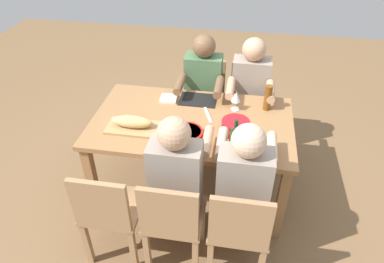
{
  "coord_description": "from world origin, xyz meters",
  "views": [
    {
      "loc": [
        0.38,
        -2.29,
        2.35
      ],
      "look_at": [
        0.0,
        0.0,
        0.63
      ],
      "focal_mm": 33.04,
      "sensor_mm": 36.0,
      "label": 1
    }
  ],
  "objects_px": {
    "wine_glass": "(236,98)",
    "chair_near_right": "(239,228)",
    "serving_bowl_salad": "(236,126)",
    "beer_bottle": "(268,98)",
    "chair_near_center": "(172,219)",
    "cup_near_right": "(260,142)",
    "diner_near_center": "(177,177)",
    "serving_bowl_fruit": "(187,135)",
    "chair_near_left": "(109,211)",
    "diner_far_right": "(250,91)",
    "wine_bottle": "(235,142)",
    "diner_near_right": "(243,185)",
    "chair_far_right": "(248,101)",
    "chair_far_center": "(205,97)",
    "cutting_board": "(133,128)",
    "napkin_stack": "(169,99)",
    "diner_far_center": "(203,88)",
    "dining_table": "(192,129)",
    "bread_loaf": "(132,122)"
  },
  "relations": [
    {
      "from": "diner_near_center",
      "to": "chair_near_left",
      "type": "height_order",
      "value": "diner_near_center"
    },
    {
      "from": "chair_near_right",
      "to": "beer_bottle",
      "type": "distance_m",
      "value": 1.14
    },
    {
      "from": "chair_near_center",
      "to": "chair_near_right",
      "type": "relative_size",
      "value": 1.0
    },
    {
      "from": "chair_far_center",
      "to": "diner_far_center",
      "type": "xyz_separation_m",
      "value": [
        -0.0,
        -0.18,
        0.21
      ]
    },
    {
      "from": "diner_near_center",
      "to": "serving_bowl_salad",
      "type": "bearing_deg",
      "value": 55.92
    },
    {
      "from": "chair_near_center",
      "to": "wine_bottle",
      "type": "height_order",
      "value": "wine_bottle"
    },
    {
      "from": "diner_near_center",
      "to": "serving_bowl_salad",
      "type": "relative_size",
      "value": 5.6
    },
    {
      "from": "diner_near_center",
      "to": "cutting_board",
      "type": "relative_size",
      "value": 3.0
    },
    {
      "from": "diner_far_center",
      "to": "chair_far_right",
      "type": "xyz_separation_m",
      "value": [
        0.44,
        0.18,
        -0.21
      ]
    },
    {
      "from": "chair_near_left",
      "to": "beer_bottle",
      "type": "distance_m",
      "value": 1.53
    },
    {
      "from": "chair_far_right",
      "to": "cup_near_right",
      "type": "xyz_separation_m",
      "value": [
        0.09,
        -1.05,
        0.3
      ]
    },
    {
      "from": "diner_near_center",
      "to": "diner_far_right",
      "type": "relative_size",
      "value": 1.0
    },
    {
      "from": "chair_near_left",
      "to": "bread_loaf",
      "type": "height_order",
      "value": "same"
    },
    {
      "from": "diner_near_center",
      "to": "serving_bowl_fruit",
      "type": "xyz_separation_m",
      "value": [
        0.0,
        0.36,
        0.09
      ]
    },
    {
      "from": "serving_bowl_fruit",
      "to": "cutting_board",
      "type": "bearing_deg",
      "value": 171.55
    },
    {
      "from": "diner_near_center",
      "to": "chair_near_left",
      "type": "distance_m",
      "value": 0.52
    },
    {
      "from": "diner_far_right",
      "to": "cutting_board",
      "type": "bearing_deg",
      "value": -137.63
    },
    {
      "from": "beer_bottle",
      "to": "chair_far_center",
      "type": "bearing_deg",
      "value": 137.89
    },
    {
      "from": "beer_bottle",
      "to": "napkin_stack",
      "type": "bearing_deg",
      "value": 179.32
    },
    {
      "from": "chair_near_left",
      "to": "serving_bowl_salad",
      "type": "bearing_deg",
      "value": 41.55
    },
    {
      "from": "serving_bowl_fruit",
      "to": "beer_bottle",
      "type": "bearing_deg",
      "value": 41.38
    },
    {
      "from": "dining_table",
      "to": "chair_far_right",
      "type": "relative_size",
      "value": 1.89
    },
    {
      "from": "chair_near_left",
      "to": "diner_near_right",
      "type": "relative_size",
      "value": 0.71
    },
    {
      "from": "chair_near_center",
      "to": "diner_near_right",
      "type": "distance_m",
      "value": 0.52
    },
    {
      "from": "diner_far_center",
      "to": "diner_far_right",
      "type": "xyz_separation_m",
      "value": [
        0.44,
        0.0,
        0.0
      ]
    },
    {
      "from": "diner_near_right",
      "to": "napkin_stack",
      "type": "bearing_deg",
      "value": 127.86
    },
    {
      "from": "diner_far_right",
      "to": "beer_bottle",
      "type": "bearing_deg",
      "value": -67.18
    },
    {
      "from": "chair_far_center",
      "to": "serving_bowl_salad",
      "type": "relative_size",
      "value": 3.97
    },
    {
      "from": "wine_bottle",
      "to": "serving_bowl_fruit",
      "type": "bearing_deg",
      "value": 162.2
    },
    {
      "from": "diner_near_right",
      "to": "beer_bottle",
      "type": "bearing_deg",
      "value": 80.59
    },
    {
      "from": "serving_bowl_fruit",
      "to": "diner_near_center",
      "type": "bearing_deg",
      "value": -90.08
    },
    {
      "from": "chair_near_center",
      "to": "dining_table",
      "type": "bearing_deg",
      "value": 90.0
    },
    {
      "from": "chair_near_right",
      "to": "wine_glass",
      "type": "distance_m",
      "value": 1.09
    },
    {
      "from": "chair_near_center",
      "to": "wine_glass",
      "type": "relative_size",
      "value": 5.12
    },
    {
      "from": "serving_bowl_salad",
      "to": "wine_glass",
      "type": "xyz_separation_m",
      "value": [
        -0.02,
        0.31,
        0.06
      ]
    },
    {
      "from": "chair_near_center",
      "to": "diner_far_right",
      "type": "distance_m",
      "value": 1.5
    },
    {
      "from": "serving_bowl_fruit",
      "to": "wine_bottle",
      "type": "height_order",
      "value": "wine_bottle"
    },
    {
      "from": "chair_far_center",
      "to": "napkin_stack",
      "type": "relative_size",
      "value": 6.07
    },
    {
      "from": "diner_near_right",
      "to": "serving_bowl_fruit",
      "type": "height_order",
      "value": "diner_near_right"
    },
    {
      "from": "diner_near_center",
      "to": "beer_bottle",
      "type": "relative_size",
      "value": 5.45
    },
    {
      "from": "wine_glass",
      "to": "chair_near_right",
      "type": "bearing_deg",
      "value": -83.71
    },
    {
      "from": "serving_bowl_salad",
      "to": "beer_bottle",
      "type": "bearing_deg",
      "value": 56.9
    },
    {
      "from": "wine_bottle",
      "to": "cup_near_right",
      "type": "distance_m",
      "value": 0.22
    },
    {
      "from": "diner_far_right",
      "to": "chair_near_left",
      "type": "bearing_deg",
      "value": -122.0
    },
    {
      "from": "chair_near_center",
      "to": "cup_near_right",
      "type": "xyz_separation_m",
      "value": [
        0.54,
        0.55,
        0.3
      ]
    },
    {
      "from": "chair_far_right",
      "to": "diner_near_center",
      "type": "bearing_deg",
      "value": -107.35
    },
    {
      "from": "chair_near_left",
      "to": "napkin_stack",
      "type": "distance_m",
      "value": 1.12
    },
    {
      "from": "diner_far_right",
      "to": "bread_loaf",
      "type": "height_order",
      "value": "diner_far_right"
    },
    {
      "from": "serving_bowl_salad",
      "to": "cutting_board",
      "type": "xyz_separation_m",
      "value": [
        -0.79,
        -0.09,
        -0.05
      ]
    },
    {
      "from": "chair_near_center",
      "to": "chair_near_left",
      "type": "height_order",
      "value": "same"
    }
  ]
}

